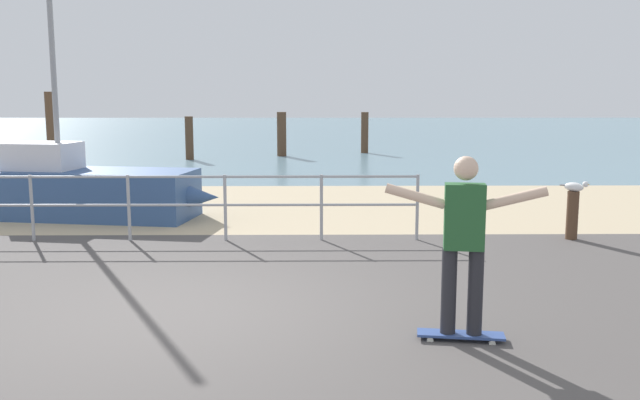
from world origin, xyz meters
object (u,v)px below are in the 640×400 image
object	(u,v)px
sailboat	(83,190)
bollard_short	(572,216)
skateboarder	(464,235)
seagull	(575,187)
skateboard	(461,335)

from	to	relation	value
sailboat	bollard_short	distance (m)	8.56
skateboarder	bollard_short	xyz separation A→B (m)	(2.71, 4.47, -0.63)
seagull	bollard_short	bearing A→B (deg)	129.07
skateboard	skateboarder	bearing A→B (deg)	165.96
skateboarder	bollard_short	world-z (taller)	skateboarder
sailboat	bollard_short	size ratio (longest dim) A/B	7.02
skateboard	skateboarder	distance (m)	0.95
sailboat	seagull	world-z (taller)	sailboat
skateboard	sailboat	bearing A→B (deg)	130.68
skateboarder	sailboat	bearing A→B (deg)	130.68
sailboat	skateboarder	distance (m)	8.61
skateboard	seagull	xyz separation A→B (m)	(2.72, 4.45, 0.79)
skateboard	seagull	bearing A→B (deg)	58.58
sailboat	skateboard	xyz separation A→B (m)	(5.60, -6.52, -0.46)
bollard_short	seagull	world-z (taller)	seagull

